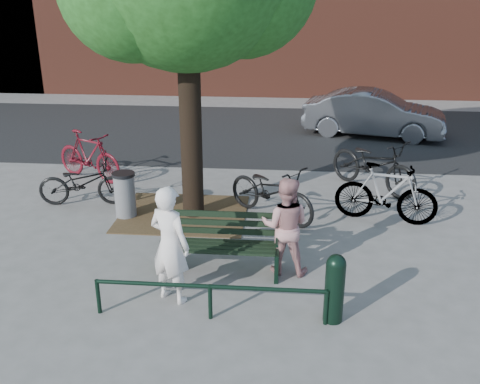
# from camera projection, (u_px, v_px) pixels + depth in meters

# --- Properties ---
(ground) EXTENTS (90.00, 90.00, 0.00)m
(ground) POSITION_uv_depth(u_px,v_px,m) (221.00, 273.00, 8.17)
(ground) COLOR gray
(ground) RESTS_ON ground
(dirt_pit) EXTENTS (2.40, 2.00, 0.02)m
(dirt_pit) POSITION_uv_depth(u_px,v_px,m) (183.00, 213.00, 10.30)
(dirt_pit) COLOR brown
(dirt_pit) RESTS_ON ground
(road) EXTENTS (40.00, 7.00, 0.01)m
(road) POSITION_uv_depth(u_px,v_px,m) (255.00, 132.00, 16.08)
(road) COLOR black
(road) RESTS_ON ground
(park_bench) EXTENTS (1.74, 0.54, 0.97)m
(park_bench) POSITION_uv_depth(u_px,v_px,m) (222.00, 243.00, 8.08)
(park_bench) COLOR black
(park_bench) RESTS_ON ground
(guard_railing) EXTENTS (3.06, 0.06, 0.51)m
(guard_railing) POSITION_uv_depth(u_px,v_px,m) (210.00, 292.00, 6.91)
(guard_railing) COLOR black
(guard_railing) RESTS_ON ground
(person_left) EXTENTS (0.73, 0.63, 1.68)m
(person_left) POSITION_uv_depth(u_px,v_px,m) (170.00, 245.00, 7.20)
(person_left) COLOR white
(person_left) RESTS_ON ground
(person_right) EXTENTS (0.80, 0.65, 1.52)m
(person_right) POSITION_uv_depth(u_px,v_px,m) (285.00, 226.00, 7.96)
(person_right) COLOR tan
(person_right) RESTS_ON ground
(bollard) EXTENTS (0.26, 0.26, 0.96)m
(bollard) POSITION_uv_depth(u_px,v_px,m) (335.00, 286.00, 6.84)
(bollard) COLOR black
(bollard) RESTS_ON ground
(litter_bin) EXTENTS (0.43, 0.43, 0.87)m
(litter_bin) POSITION_uv_depth(u_px,v_px,m) (125.00, 195.00, 10.04)
(litter_bin) COLOR gray
(litter_bin) RESTS_ON ground
(bicycle_a) EXTENTS (1.81, 0.83, 0.92)m
(bicycle_a) POSITION_uv_depth(u_px,v_px,m) (83.00, 183.00, 10.60)
(bicycle_a) COLOR black
(bicycle_a) RESTS_ON ground
(bicycle_b) EXTENTS (1.90, 1.31, 1.12)m
(bicycle_b) POSITION_uv_depth(u_px,v_px,m) (89.00, 156.00, 11.96)
(bicycle_b) COLOR #570C16
(bicycle_b) RESTS_ON ground
(bicycle_c) EXTENTS (1.99, 1.80, 1.05)m
(bicycle_c) POSITION_uv_depth(u_px,v_px,m) (272.00, 191.00, 9.98)
(bicycle_c) COLOR black
(bicycle_c) RESTS_ON ground
(bicycle_d) EXTENTS (1.93, 0.94, 1.12)m
(bicycle_d) POSITION_uv_depth(u_px,v_px,m) (386.00, 193.00, 9.79)
(bicycle_d) COLOR gray
(bicycle_d) RESTS_ON ground
(bicycle_e) EXTENTS (2.06, 2.10, 1.15)m
(bicycle_e) POSITION_uv_depth(u_px,v_px,m) (373.00, 164.00, 11.35)
(bicycle_e) COLOR black
(bicycle_e) RESTS_ON ground
(parked_car) EXTENTS (4.22, 2.31, 1.32)m
(parked_car) POSITION_uv_depth(u_px,v_px,m) (374.00, 114.00, 15.49)
(parked_car) COLOR slate
(parked_car) RESTS_ON ground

